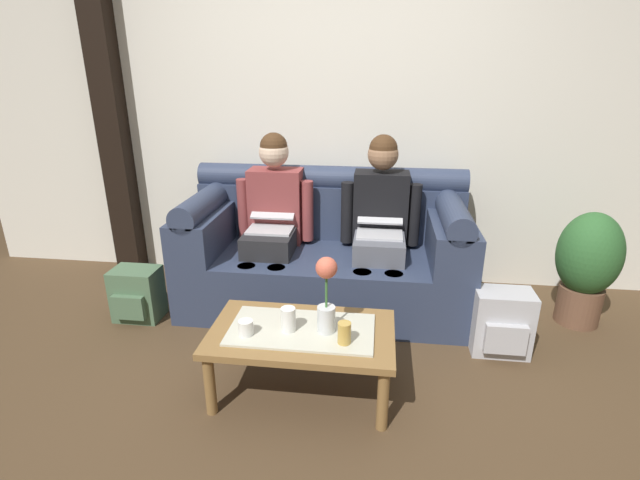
# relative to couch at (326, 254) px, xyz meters

# --- Properties ---
(ground_plane) EXTENTS (14.00, 14.00, 0.00)m
(ground_plane) POSITION_rel_couch_xyz_m (-0.00, -1.17, -0.38)
(ground_plane) COLOR #4C3823
(back_wall_patterned) EXTENTS (6.00, 0.12, 2.90)m
(back_wall_patterned) POSITION_rel_couch_xyz_m (-0.00, 0.53, 1.07)
(back_wall_patterned) COLOR silver
(back_wall_patterned) RESTS_ON ground_plane
(timber_pillar) EXTENTS (0.20, 0.20, 2.90)m
(timber_pillar) POSITION_rel_couch_xyz_m (-1.74, 0.41, 1.07)
(timber_pillar) COLOR black
(timber_pillar) RESTS_ON ground_plane
(couch) EXTENTS (1.98, 0.88, 0.96)m
(couch) POSITION_rel_couch_xyz_m (0.00, 0.00, 0.00)
(couch) COLOR #2D3851
(couch) RESTS_ON ground_plane
(person_left) EXTENTS (0.56, 0.67, 1.22)m
(person_left) POSITION_rel_couch_xyz_m (-0.38, -0.00, 0.28)
(person_left) COLOR #232326
(person_left) RESTS_ON ground_plane
(person_right) EXTENTS (0.56, 0.67, 1.22)m
(person_right) POSITION_rel_couch_xyz_m (0.38, -0.00, 0.28)
(person_right) COLOR #595B66
(person_right) RESTS_ON ground_plane
(coffee_table) EXTENTS (0.95, 0.56, 0.38)m
(coffee_table) POSITION_rel_couch_xyz_m (-0.00, -1.05, -0.05)
(coffee_table) COLOR olive
(coffee_table) RESTS_ON ground_plane
(flower_vase) EXTENTS (0.11, 0.11, 0.41)m
(flower_vase) POSITION_rel_couch_xyz_m (0.13, -1.06, 0.22)
(flower_vase) COLOR silver
(flower_vase) RESTS_ON coffee_table
(cup_near_left) EXTENTS (0.08, 0.08, 0.13)m
(cup_near_left) POSITION_rel_couch_xyz_m (-0.06, -1.08, 0.07)
(cup_near_left) COLOR white
(cup_near_left) RESTS_ON coffee_table
(cup_near_right) EXTENTS (0.08, 0.08, 0.08)m
(cup_near_right) POSITION_rel_couch_xyz_m (-0.27, -1.15, 0.05)
(cup_near_right) COLOR white
(cup_near_right) RESTS_ON coffee_table
(cup_far_center) EXTENTS (0.07, 0.07, 0.11)m
(cup_far_center) POSITION_rel_couch_xyz_m (0.23, -1.16, 0.06)
(cup_far_center) COLOR gold
(cup_far_center) RESTS_ON coffee_table
(backpack_right) EXTENTS (0.34, 0.26, 0.40)m
(backpack_right) POSITION_rel_couch_xyz_m (1.13, -0.54, -0.18)
(backpack_right) COLOR #B7B7BC
(backpack_right) RESTS_ON ground_plane
(backpack_left) EXTENTS (0.31, 0.27, 0.36)m
(backpack_left) POSITION_rel_couch_xyz_m (-1.25, -0.43, -0.20)
(backpack_left) COLOR #4C6B4C
(backpack_left) RESTS_ON ground_plane
(potted_plant) EXTENTS (0.40, 0.40, 0.78)m
(potted_plant) POSITION_rel_couch_xyz_m (1.75, -0.09, 0.06)
(potted_plant) COLOR brown
(potted_plant) RESTS_ON ground_plane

